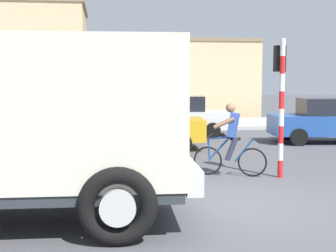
% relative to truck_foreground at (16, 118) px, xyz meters
% --- Properties ---
extents(ground_plane, '(120.00, 120.00, 0.00)m').
position_rel_truck_foreground_xyz_m(ground_plane, '(3.74, 0.74, -1.67)').
color(ground_plane, '#4C4C51').
extents(sidewalk_far, '(80.00, 5.00, 0.16)m').
position_rel_truck_foreground_xyz_m(sidewalk_far, '(3.74, 15.78, -1.59)').
color(sidewalk_far, '#ADADA8').
rests_on(sidewalk_far, ground).
extents(truck_foreground, '(5.50, 2.98, 2.90)m').
position_rel_truck_foreground_xyz_m(truck_foreground, '(0.00, 0.00, 0.00)').
color(truck_foreground, silver).
rests_on(truck_foreground, ground).
extents(cyclist, '(1.64, 0.72, 1.72)m').
position_rel_truck_foreground_xyz_m(cyclist, '(4.32, 3.23, -0.80)').
color(cyclist, black).
rests_on(cyclist, ground).
extents(traffic_light_pole, '(0.24, 0.43, 3.20)m').
position_rel_truck_foreground_xyz_m(traffic_light_pole, '(5.42, 2.96, 0.40)').
color(traffic_light_pole, red).
rests_on(traffic_light_pole, ground).
extents(car_red_near, '(4.11, 2.08, 1.60)m').
position_rel_truck_foreground_xyz_m(car_red_near, '(2.56, 7.91, -0.85)').
color(car_red_near, gold).
rests_on(car_red_near, ground).
extents(car_white_mid, '(4.20, 2.30, 1.60)m').
position_rel_truck_foreground_xyz_m(car_white_mid, '(4.42, 11.60, -0.85)').
color(car_white_mid, white).
rests_on(car_white_mid, ground).
extents(car_far_side, '(4.17, 2.23, 1.60)m').
position_rel_truck_foreground_xyz_m(car_far_side, '(9.37, 8.68, -0.85)').
color(car_far_side, '#234C9E').
rests_on(car_far_side, ground).
extents(pedestrian_near_kerb, '(0.34, 0.22, 1.62)m').
position_rel_truck_foreground_xyz_m(pedestrian_near_kerb, '(5.08, 11.46, -0.82)').
color(pedestrian_near_kerb, '#2D334C').
rests_on(pedestrian_near_kerb, ground).
extents(building_mid_block, '(7.61, 5.94, 4.65)m').
position_rel_truck_foreground_xyz_m(building_mid_block, '(6.80, 22.53, 0.66)').
color(building_mid_block, '#D1B284').
rests_on(building_mid_block, ground).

